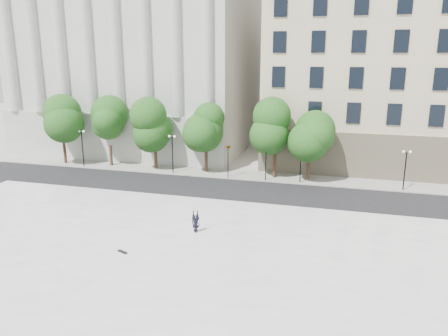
{
  "coord_description": "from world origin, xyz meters",
  "views": [
    {
      "loc": [
        11.06,
        -21.65,
        13.07
      ],
      "look_at": [
        2.32,
        10.0,
        4.49
      ],
      "focal_mm": 35.0,
      "sensor_mm": 36.0,
      "label": 1
    }
  ],
  "objects_px": {
    "traffic_light_west": "(228,145)",
    "person_lying": "(196,229)",
    "traffic_light_east": "(266,146)",
    "skateboard": "(122,252)"
  },
  "relations": [
    {
      "from": "traffic_light_east",
      "to": "traffic_light_west",
      "type": "bearing_deg",
      "value": 180.0
    },
    {
      "from": "traffic_light_east",
      "to": "skateboard",
      "type": "height_order",
      "value": "traffic_light_east"
    },
    {
      "from": "traffic_light_west",
      "to": "person_lying",
      "type": "bearing_deg",
      "value": -83.55
    },
    {
      "from": "person_lying",
      "to": "traffic_light_west",
      "type": "bearing_deg",
      "value": 80.89
    },
    {
      "from": "traffic_light_west",
      "to": "person_lying",
      "type": "distance_m",
      "value": 16.23
    },
    {
      "from": "person_lying",
      "to": "skateboard",
      "type": "height_order",
      "value": "person_lying"
    },
    {
      "from": "traffic_light_east",
      "to": "skateboard",
      "type": "relative_size",
      "value": 5.45
    },
    {
      "from": "traffic_light_west",
      "to": "traffic_light_east",
      "type": "distance_m",
      "value": 4.11
    },
    {
      "from": "skateboard",
      "to": "traffic_light_east",
      "type": "bearing_deg",
      "value": 96.73
    },
    {
      "from": "traffic_light_west",
      "to": "traffic_light_east",
      "type": "height_order",
      "value": "traffic_light_east"
    }
  ]
}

